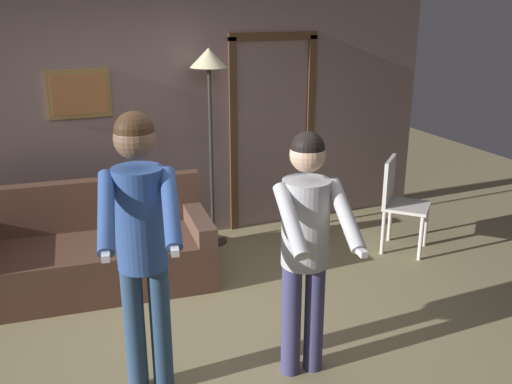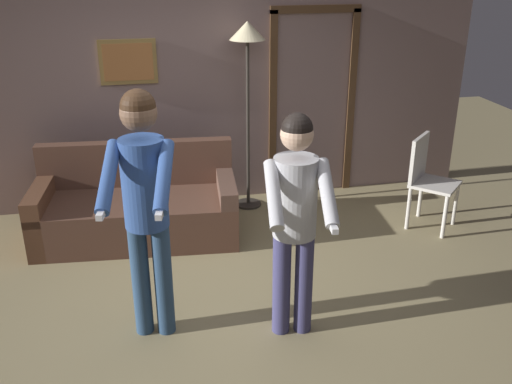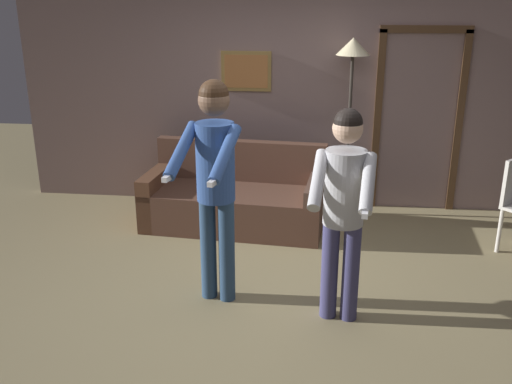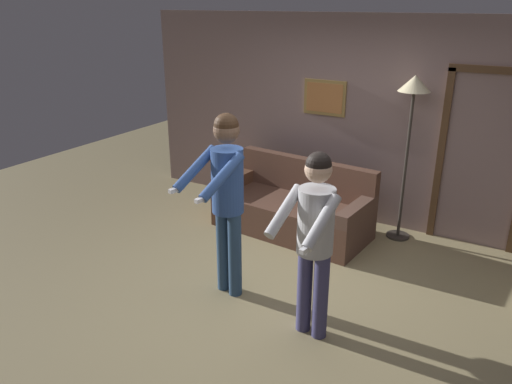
{
  "view_description": "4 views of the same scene",
  "coord_description": "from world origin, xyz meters",
  "px_view_note": "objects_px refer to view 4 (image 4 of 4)",
  "views": [
    {
      "loc": [
        -1.03,
        -3.32,
        2.38
      ],
      "look_at": [
        0.21,
        -0.29,
        1.28
      ],
      "focal_mm": 40.0,
      "sensor_mm": 36.0,
      "label": 1
    },
    {
      "loc": [
        -0.48,
        -3.77,
        2.59
      ],
      "look_at": [
        0.22,
        -0.44,
        1.15
      ],
      "focal_mm": 40.0,
      "sensor_mm": 36.0,
      "label": 2
    },
    {
      "loc": [
        0.3,
        -4.35,
        2.39
      ],
      "look_at": [
        -0.16,
        -0.28,
        0.97
      ],
      "focal_mm": 40.0,
      "sensor_mm": 36.0,
      "label": 3
    },
    {
      "loc": [
        1.95,
        -3.79,
        2.73
      ],
      "look_at": [
        -0.15,
        -0.25,
        1.14
      ],
      "focal_mm": 35.0,
      "sensor_mm": 36.0,
      "label": 4
    }
  ],
  "objects_px": {
    "torchiere_lamp": "(413,102)",
    "person_standing_right": "(314,231)",
    "couch": "(293,210)",
    "person_standing_left": "(226,188)"
  },
  "relations": [
    {
      "from": "couch",
      "to": "person_standing_left",
      "type": "bearing_deg",
      "value": -86.86
    },
    {
      "from": "person_standing_right",
      "to": "torchiere_lamp",
      "type": "bearing_deg",
      "value": 86.84
    },
    {
      "from": "couch",
      "to": "person_standing_right",
      "type": "bearing_deg",
      "value": -59.17
    },
    {
      "from": "torchiere_lamp",
      "to": "person_standing_right",
      "type": "bearing_deg",
      "value": -93.16
    },
    {
      "from": "person_standing_left",
      "to": "person_standing_right",
      "type": "height_order",
      "value": "person_standing_left"
    },
    {
      "from": "person_standing_left",
      "to": "person_standing_right",
      "type": "xyz_separation_m",
      "value": [
        0.98,
        -0.19,
        -0.12
      ]
    },
    {
      "from": "couch",
      "to": "torchiere_lamp",
      "type": "relative_size",
      "value": 1.0
    },
    {
      "from": "couch",
      "to": "torchiere_lamp",
      "type": "bearing_deg",
      "value": 22.61
    },
    {
      "from": "couch",
      "to": "person_standing_right",
      "type": "distance_m",
      "value": 2.21
    },
    {
      "from": "torchiere_lamp",
      "to": "person_standing_right",
      "type": "height_order",
      "value": "torchiere_lamp"
    }
  ]
}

